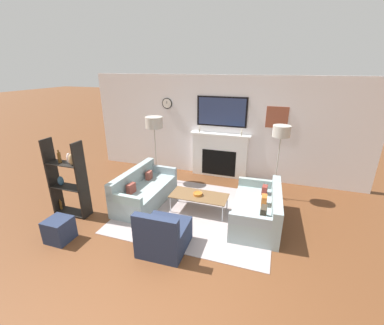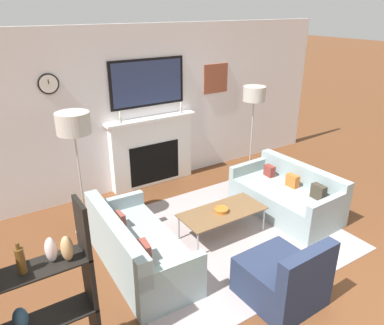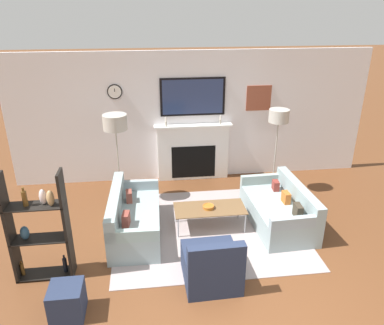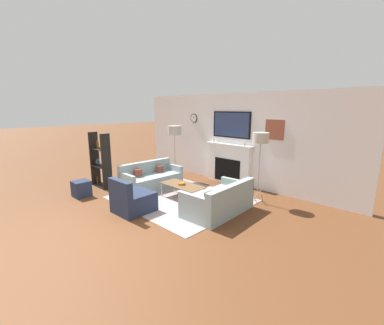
% 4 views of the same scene
% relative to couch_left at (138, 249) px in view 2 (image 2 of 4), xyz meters
% --- Properties ---
extents(fireplace_wall, '(7.45, 0.28, 2.70)m').
position_rel_couch_left_xyz_m(fireplace_wall, '(1.25, 2.11, 0.96)').
color(fireplace_wall, white).
rests_on(fireplace_wall, ground_plane).
extents(area_rug, '(3.11, 2.68, 0.01)m').
position_rel_couch_left_xyz_m(area_rug, '(1.25, -0.00, -0.27)').
color(area_rug, gray).
rests_on(area_rug, ground_plane).
extents(couch_left, '(0.82, 1.73, 0.75)m').
position_rel_couch_left_xyz_m(couch_left, '(0.00, 0.00, 0.00)').
color(couch_left, '#8C9FA0').
rests_on(couch_left, ground_plane).
extents(couch_right, '(0.94, 1.66, 0.71)m').
position_rel_couch_left_xyz_m(couch_right, '(2.49, -0.00, -0.01)').
color(couch_right, '#8C9FA0').
rests_on(couch_right, ground_plane).
extents(armchair, '(0.76, 0.81, 0.79)m').
position_rel_couch_left_xyz_m(armchair, '(1.08, -1.31, -0.00)').
color(armchair, '#232C45').
rests_on(armchair, ground_plane).
extents(coffee_table, '(1.19, 0.54, 0.38)m').
position_rel_couch_left_xyz_m(coffee_table, '(1.28, 0.02, 0.08)').
color(coffee_table, brown).
rests_on(coffee_table, ground_plane).
extents(decorative_bowl, '(0.20, 0.20, 0.06)m').
position_rel_couch_left_xyz_m(decorative_bowl, '(1.25, 0.02, 0.14)').
color(decorative_bowl, '#B0651F').
rests_on(decorative_bowl, coffee_table).
extents(floor_lamp_left, '(0.43, 0.43, 1.73)m').
position_rel_couch_left_xyz_m(floor_lamp_left, '(-0.26, 1.17, 1.29)').
color(floor_lamp_left, '#9E998E').
rests_on(floor_lamp_left, ground_plane).
extents(floor_lamp_right, '(0.38, 0.38, 1.72)m').
position_rel_couch_left_xyz_m(floor_lamp_right, '(2.76, 1.17, 1.29)').
color(floor_lamp_right, '#9E998E').
rests_on(floor_lamp_right, ground_plane).
extents(shelf_unit, '(0.77, 0.28, 1.59)m').
position_rel_couch_left_xyz_m(shelf_unit, '(-1.19, -0.90, 0.50)').
color(shelf_unit, black).
rests_on(shelf_unit, ground_plane).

